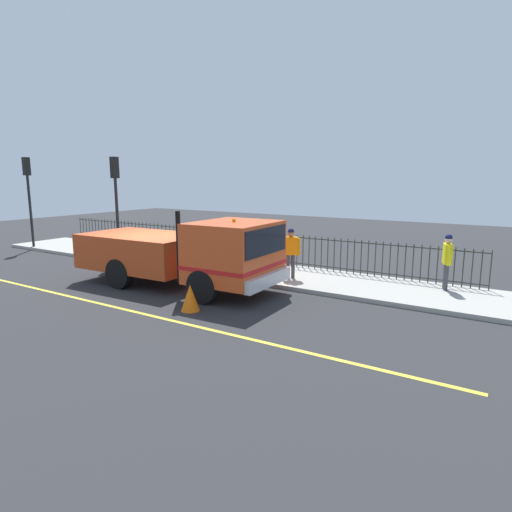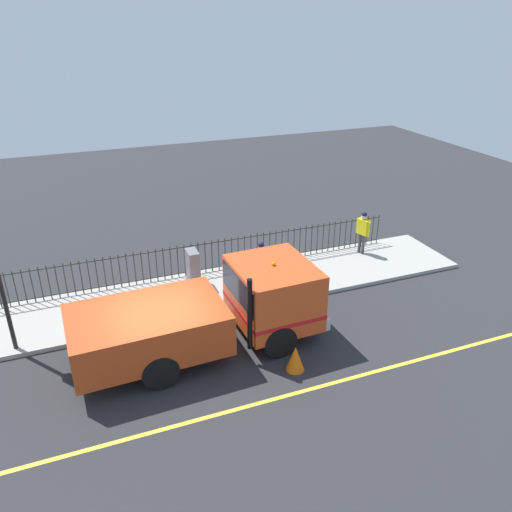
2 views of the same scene
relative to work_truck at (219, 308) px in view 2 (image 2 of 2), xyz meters
The scene contains 9 objects.
ground_plane 2.08m from the work_truck, 92.31° to the left, with size 50.33×50.33×0.00m, color #2B2B2D.
sidewalk_slab 3.59m from the work_truck, 29.54° to the left, with size 3.04×22.88×0.13m, color #A3A099.
lane_marking 3.37m from the work_truck, 147.81° to the left, with size 0.12×20.59×0.01m, color yellow.
work_truck is the anchor object (origin of this frame).
worker_standing 3.34m from the work_truck, 42.11° to the right, with size 0.40×0.58×1.70m.
pedestrian_distant 7.81m from the work_truck, 62.28° to the right, with size 0.60×0.35×1.70m.
iron_fence 4.60m from the work_truck, 21.49° to the left, with size 0.04×19.48×1.23m.
utility_cabinet 3.58m from the work_truck, ahead, with size 0.65×0.36×1.26m, color slate.
traffic_cone 2.50m from the work_truck, 139.88° to the right, with size 0.50×0.50×0.72m, color orange.
Camera 2 is at (-11.46, 1.75, 8.54)m, focal length 35.47 mm.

